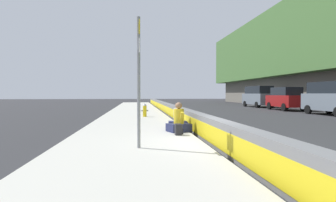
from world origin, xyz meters
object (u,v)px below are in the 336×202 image
(fire_hydrant, at_px, (145,110))
(parked_car_fourth, at_px, (286,98))
(route_sign_post, at_px, (139,73))
(seated_person_middle, at_px, (178,120))
(backpack, at_px, (178,130))
(seated_person_foreground, at_px, (179,122))
(parked_car_third, at_px, (334,98))
(parked_car_midline, at_px, (258,96))

(fire_hydrant, xyz_separation_m, parked_car_fourth, (7.72, -14.14, 0.60))
(route_sign_post, distance_m, seated_person_middle, 4.79)
(route_sign_post, relative_size, seated_person_middle, 3.24)
(route_sign_post, bearing_deg, backpack, -32.88)
(fire_hydrant, bearing_deg, seated_person_foreground, -171.08)
(route_sign_post, distance_m, seated_person_foreground, 3.89)
(parked_car_third, bearing_deg, route_sign_post, 128.18)
(parked_car_third, bearing_deg, fire_hydrant, 95.10)
(seated_person_middle, distance_m, parked_car_third, 15.10)
(fire_hydrant, height_order, seated_person_middle, seated_person_middle)
(seated_person_foreground, height_order, parked_car_fourth, parked_car_fourth)
(parked_car_midline, bearing_deg, parked_car_third, -179.79)
(fire_hydrant, distance_m, seated_person_foreground, 7.33)
(fire_hydrant, xyz_separation_m, backpack, (-8.12, -0.99, -0.25))
(parked_car_third, distance_m, parked_car_fourth, 6.45)
(backpack, relative_size, parked_car_third, 0.08)
(fire_hydrant, bearing_deg, backpack, -173.06)
(parked_car_fourth, distance_m, parked_car_midline, 6.48)
(parked_car_third, bearing_deg, parked_car_midline, 0.21)
(parked_car_fourth, relative_size, parked_car_midline, 0.94)
(fire_hydrant, height_order, backpack, fire_hydrant)
(fire_hydrant, bearing_deg, seated_person_middle, -168.58)
(route_sign_post, height_order, parked_car_third, route_sign_post)
(parked_car_fourth, bearing_deg, seated_person_foreground, 138.99)
(seated_person_middle, bearing_deg, seated_person_foreground, 173.27)
(route_sign_post, xyz_separation_m, backpack, (2.23, -1.44, -1.88))
(route_sign_post, height_order, seated_person_foreground, route_sign_post)
(seated_person_foreground, xyz_separation_m, parked_car_fourth, (14.96, -13.01, 0.68))
(fire_hydrant, height_order, parked_car_midline, parked_car_midline)
(fire_hydrant, relative_size, backpack, 2.20)
(seated_person_foreground, bearing_deg, fire_hydrant, 8.92)
(backpack, relative_size, parked_car_fourth, 0.08)
(seated_person_middle, bearing_deg, parked_car_third, -60.17)
(seated_person_foreground, relative_size, parked_car_third, 0.23)
(fire_hydrant, relative_size, parked_car_midline, 0.17)
(seated_person_foreground, bearing_deg, parked_car_fourth, -41.01)
(parked_car_third, height_order, parked_car_midline, same)
(parked_car_fourth, bearing_deg, seated_person_middle, 137.25)
(seated_person_middle, xyz_separation_m, backpack, (-1.90, 0.27, -0.15))
(route_sign_post, bearing_deg, parked_car_third, -51.82)
(parked_car_third, bearing_deg, parked_car_fourth, 1.68)
(seated_person_foreground, relative_size, seated_person_middle, 1.04)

